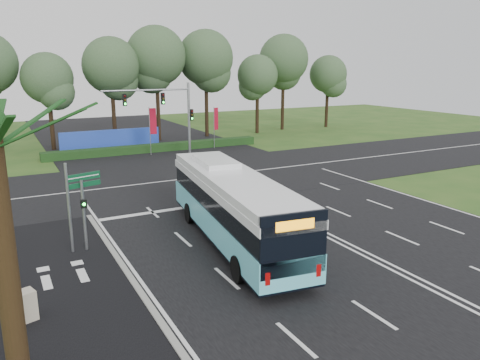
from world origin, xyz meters
The scene contains 15 objects.
ground centered at (0.00, 0.00, 0.00)m, with size 120.00×120.00×0.00m, color #29501A.
road_main centered at (0.00, 0.00, 0.02)m, with size 20.00×120.00×0.04m, color black.
road_cross centered at (0.00, 12.00, 0.03)m, with size 120.00×14.00×0.05m, color black.
bike_path centered at (-12.50, -3.00, 0.03)m, with size 5.00×18.00×0.06m, color black.
kerb_strip centered at (-10.10, -3.00, 0.06)m, with size 0.25×18.00×0.12m, color gray.
city_bus centered at (-4.51, -1.52, 1.88)m, with size 4.34×13.27×3.74m.
pedestrian_signal centered at (-11.12, 0.81, 1.89)m, with size 0.28×0.42×3.45m.
street_sign centered at (-11.41, 0.95, 2.69)m, with size 1.63×0.52×4.30m.
utility_cabinet centered at (-14.12, -4.73, 0.56)m, with size 0.67×0.56×1.12m, color #B4A891.
banner_flag_mid centered at (-0.88, 22.85, 3.04)m, with size 0.67×0.23×4.67m.
banner_flag_right centered at (6.24, 23.71, 2.84)m, with size 0.61×0.27×4.35m.
traffic_light_gantry centered at (0.21, 20.50, 4.66)m, with size 8.41×0.28×7.00m.
hedge centered at (0.00, 24.50, 0.40)m, with size 22.00×1.20×0.80m, color black.
blue_hoarding centered at (-4.00, 27.00, 1.10)m, with size 10.00×0.30×2.20m, color #2142B5.
eucalyptus_row centered at (2.33, 31.71, 8.74)m, with size 54.17×8.73×12.93m.
Camera 1 is at (-14.35, -20.91, 8.56)m, focal length 35.00 mm.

